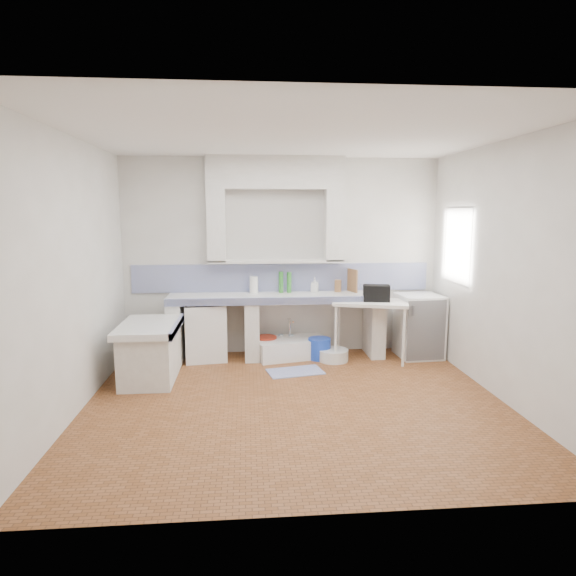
{
  "coord_description": "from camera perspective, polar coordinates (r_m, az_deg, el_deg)",
  "views": [
    {
      "loc": [
        -0.51,
        -5.03,
        2.04
      ],
      "look_at": [
        0.0,
        1.0,
        1.1
      ],
      "focal_mm": 30.61,
      "sensor_mm": 36.0,
      "label": 1
    }
  ],
  "objects": [
    {
      "name": "counter_pier_right",
      "position": [
        7.16,
        9.97,
        -4.46
      ],
      "size": [
        0.2,
        0.55,
        0.82
      ],
      "primitive_type": "cube",
      "color": "silver",
      "rests_on": "ground"
    },
    {
      "name": "water_bottle_a",
      "position": [
        7.16,
        -0.85,
        -6.53
      ],
      "size": [
        0.09,
        0.09,
        0.29
      ],
      "primitive_type": "cylinder",
      "rotation": [
        0.0,
        0.0,
        0.12
      ],
      "color": "silver",
      "rests_on": "ground"
    },
    {
      "name": "wall_back",
      "position": [
        7.08,
        -0.68,
        3.64
      ],
      "size": [
        4.5,
        0.0,
        4.5
      ],
      "primitive_type": "plane",
      "rotation": [
        1.57,
        0.0,
        0.0
      ],
      "color": "silver",
      "rests_on": "ground"
    },
    {
      "name": "counter_pier_mid",
      "position": [
        6.93,
        -4.21,
        -4.8
      ],
      "size": [
        0.2,
        0.55,
        0.82
      ],
      "primitive_type": "cube",
      "color": "silver",
      "rests_on": "ground"
    },
    {
      "name": "bucket_orange",
      "position": [
        7.01,
        1.55,
        -7.06
      ],
      "size": [
        0.29,
        0.29,
        0.24
      ],
      "primitive_type": "cylinder",
      "rotation": [
        0.0,
        0.0,
        -0.1
      ],
      "color": "#CB4B05",
      "rests_on": "ground"
    },
    {
      "name": "side_table",
      "position": [
        6.91,
        9.48,
        -4.89
      ],
      "size": [
        1.11,
        0.81,
        0.04
      ],
      "primitive_type": "cube",
      "rotation": [
        0.0,
        0.0,
        -0.28
      ],
      "color": "white",
      "rests_on": "ground"
    },
    {
      "name": "green_bottle_b",
      "position": [
        6.98,
        0.13,
        0.66
      ],
      "size": [
        0.08,
        0.08,
        0.3
      ],
      "primitive_type": "cylinder",
      "rotation": [
        0.0,
        0.0,
        0.37
      ],
      "color": "#2C7829",
      "rests_on": "counter_slab"
    },
    {
      "name": "counter_lip",
      "position": [
        6.57,
        -1.18,
        -1.52
      ],
      "size": [
        3.0,
        0.04,
        0.1
      ],
      "primitive_type": "cube",
      "color": "navy",
      "rests_on": "ground"
    },
    {
      "name": "wall_right",
      "position": [
        5.78,
        23.76,
        1.71
      ],
      "size": [
        0.0,
        4.5,
        4.5
      ],
      "primitive_type": "plane",
      "rotation": [
        1.57,
        0.0,
        -1.57
      ],
      "color": "silver",
      "rests_on": "ground"
    },
    {
      "name": "ceiling",
      "position": [
        5.11,
        0.99,
        17.36
      ],
      "size": [
        4.5,
        4.5,
        0.0
      ],
      "primitive_type": "plane",
      "rotation": [
        3.14,
        0.0,
        0.0
      ],
      "color": "white",
      "rests_on": "ground"
    },
    {
      "name": "peninsula_top",
      "position": [
        6.21,
        -15.8,
        -4.36
      ],
      "size": [
        0.7,
        1.1,
        0.08
      ],
      "primitive_type": "cube",
      "color": "white",
      "rests_on": "ground"
    },
    {
      "name": "sink",
      "position": [
        7.02,
        0.37,
        -7.05
      ],
      "size": [
        1.09,
        0.75,
        0.24
      ],
      "primitive_type": "cube",
      "rotation": [
        0.0,
        0.0,
        0.24
      ],
      "color": "white",
      "rests_on": "ground"
    },
    {
      "name": "alcove_mass",
      "position": [
        6.94,
        -1.47,
        13.25
      ],
      "size": [
        1.9,
        0.25,
        0.45
      ],
      "primitive_type": "cube",
      "color": "silver",
      "rests_on": "ground"
    },
    {
      "name": "peninsula_lip",
      "position": [
        6.15,
        -12.78,
        -4.36
      ],
      "size": [
        0.04,
        1.1,
        0.1
      ],
      "primitive_type": "cube",
      "color": "navy",
      "rests_on": "ground"
    },
    {
      "name": "basin_white",
      "position": [
        6.88,
        5.29,
        -7.76
      ],
      "size": [
        0.41,
        0.41,
        0.16
      ],
      "primitive_type": "cylinder",
      "rotation": [
        0.0,
        0.0,
        0.01
      ],
      "color": "white",
      "rests_on": "ground"
    },
    {
      "name": "peninsula_base",
      "position": [
        6.29,
        -15.67,
        -7.47
      ],
      "size": [
        0.6,
        1.0,
        0.62
      ],
      "primitive_type": "cube",
      "color": "silver",
      "rests_on": "ground"
    },
    {
      "name": "cutting_board",
      "position": [
        7.11,
        7.49,
        0.87
      ],
      "size": [
        0.11,
        0.23,
        0.33
      ],
      "primitive_type": "cube",
      "rotation": [
        0.0,
        0.0,
        0.36
      ],
      "color": "#8F5E39",
      "rests_on": "counter_slab"
    },
    {
      "name": "counter_pier_left",
      "position": [
        7.0,
        -12.87,
        -4.87
      ],
      "size": [
        0.2,
        0.55,
        0.82
      ],
      "primitive_type": "cube",
      "color": "silver",
      "rests_on": "ground"
    },
    {
      "name": "bucket_red",
      "position": [
        7.03,
        -2.6,
        -6.81
      ],
      "size": [
        0.35,
        0.35,
        0.29
      ],
      "primitive_type": "cylinder",
      "rotation": [
        0.0,
        0.0,
        0.13
      ],
      "color": "#B02B17",
      "rests_on": "ground"
    },
    {
      "name": "window_frame",
      "position": [
        6.9,
        20.41,
        4.62
      ],
      "size": [
        0.35,
        0.86,
        1.06
      ],
      "primitive_type": "cube",
      "color": "#321E10",
      "rests_on": "ground"
    },
    {
      "name": "fridge",
      "position": [
        7.22,
        14.97,
        -4.26
      ],
      "size": [
        0.61,
        0.61,
        0.89
      ],
      "primitive_type": "cube",
      "rotation": [
        0.0,
        0.0,
        0.06
      ],
      "color": "white",
      "rests_on": "ground"
    },
    {
      "name": "paper_towel",
      "position": [
        6.95,
        -4.0,
        0.36
      ],
      "size": [
        0.14,
        0.14,
        0.24
      ],
      "primitive_type": "cylinder",
      "rotation": [
        0.0,
        0.0,
        0.24
      ],
      "color": "white",
      "rests_on": "counter_slab"
    },
    {
      "name": "green_bottle_a",
      "position": [
        6.97,
        -0.82,
        0.68
      ],
      "size": [
        0.08,
        0.08,
        0.3
      ],
      "primitive_type": "cylinder",
      "rotation": [
        0.0,
        0.0,
        -0.28
      ],
      "color": "#2C7829",
      "rests_on": "counter_slab"
    },
    {
      "name": "black_bag",
      "position": [
        6.8,
        10.23,
        -0.58
      ],
      "size": [
        0.38,
        0.26,
        0.22
      ],
      "primitive_type": "cube",
      "rotation": [
        0.0,
        0.0,
        -0.18
      ],
      "color": "black",
      "rests_on": "side_table"
    },
    {
      "name": "floor",
      "position": [
        5.46,
        0.91,
        -13.14
      ],
      "size": [
        4.5,
        4.5,
        0.0
      ],
      "primitive_type": "plane",
      "color": "brown",
      "rests_on": "ground"
    },
    {
      "name": "counter_slab",
      "position": [
        6.85,
        -1.33,
        -1.1
      ],
      "size": [
        3.0,
        0.6,
        0.08
      ],
      "primitive_type": "cube",
      "color": "white",
      "rests_on": "ground"
    },
    {
      "name": "knife_block",
      "position": [
        7.08,
        5.82,
        0.25
      ],
      "size": [
        0.11,
        0.1,
        0.18
      ],
      "primitive_type": "cube",
      "rotation": [
        0.0,
        0.0,
        -0.32
      ],
      "color": "#8F5E39",
      "rests_on": "counter_slab"
    },
    {
      "name": "stove",
      "position": [
        6.95,
        -9.6,
        -5.0
      ],
      "size": [
        0.63,
        0.61,
        0.79
      ],
      "primitive_type": "cube",
      "rotation": [
        0.0,
        0.0,
        0.14
      ],
      "color": "white",
      "rests_on": "ground"
    },
    {
      "name": "backsplash",
      "position": [
        7.1,
        -0.67,
        1.22
      ],
      "size": [
        4.27,
        0.03,
        0.4
      ],
      "primitive_type": "cube",
      "color": "navy",
      "rests_on": "ground"
    },
    {
      "name": "water_bottle_b",
      "position": [
        7.15,
        0.35,
        -6.55
      ],
      "size": [
        0.1,
        0.1,
        0.28
      ],
      "primitive_type": "cylinder",
      "rotation": [
        0.0,
        0.0,
        0.32
      ],
      "color": "silver",
      "rests_on": "ground"
    },
    {
      "name": "soap_bottle",
      "position": [
        7.03,
        3.11,
        0.36
      ],
      "size": [
        0.12,
        0.12,
        0.21
      ],
      "primitive_type": "imported",
      "rotation": [
        0.0,
        0.0,
        -0.27
      ],
      "color": "white",
      "rests_on": "counter_slab"
    },
    {
      "name": "wall_left",
      "position": [
        5.36,
        -23.73,
        1.21
      ],
      "size": [
        0.0,
        4.5,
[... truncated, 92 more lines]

